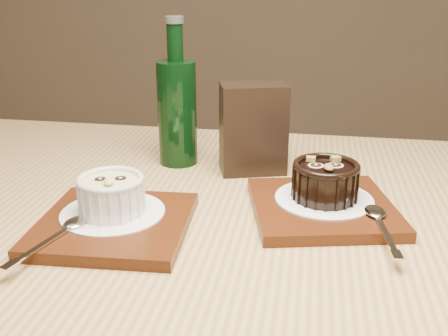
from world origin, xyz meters
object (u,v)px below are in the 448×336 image
at_px(tray_left, 114,224).
at_px(tray_right, 322,207).
at_px(condiment_stand, 253,129).
at_px(table, 236,284).
at_px(ramekin_dark, 325,179).
at_px(green_bottle, 177,109).
at_px(ramekin_white, 111,193).

distance_m(tray_left, tray_right, 0.27).
distance_m(tray_left, condiment_stand, 0.28).
height_order(table, ramekin_dark, ramekin_dark).
relative_size(ramekin_dark, condiment_stand, 0.62).
relative_size(tray_right, ramekin_dark, 2.06).
bearing_deg(tray_left, green_bottle, 84.17).
bearing_deg(ramekin_dark, ramekin_white, -172.96).
xyz_separation_m(tray_right, condiment_stand, (-0.11, 0.14, 0.06)).
height_order(table, tray_left, tray_left).
distance_m(ramekin_dark, green_bottle, 0.28).
bearing_deg(ramekin_dark, table, -163.08).
relative_size(table, green_bottle, 5.21).
distance_m(ramekin_white, tray_right, 0.27).
bearing_deg(ramekin_dark, tray_right, -110.90).
bearing_deg(tray_left, table, 15.25).
bearing_deg(tray_left, ramekin_dark, 20.39).
bearing_deg(ramekin_white, condiment_stand, 39.43).
xyz_separation_m(table, tray_right, (0.11, 0.05, 0.10)).
distance_m(tray_right, ramekin_dark, 0.04).
height_order(tray_left, ramekin_dark, ramekin_dark).
relative_size(tray_right, green_bottle, 0.77).
height_order(condiment_stand, green_bottle, green_bottle).
xyz_separation_m(ramekin_white, green_bottle, (0.03, 0.23, 0.05)).
bearing_deg(table, ramekin_white, -171.01).
height_order(table, tray_right, tray_right).
distance_m(tray_left, ramekin_dark, 0.28).
xyz_separation_m(table, tray_left, (-0.15, -0.04, 0.10)).
xyz_separation_m(tray_left, tray_right, (0.26, 0.09, 0.00)).
bearing_deg(table, ramekin_dark, 26.72).
xyz_separation_m(table, ramekin_dark, (0.11, 0.06, 0.13)).
xyz_separation_m(tray_left, ramekin_white, (-0.01, 0.02, 0.04)).
distance_m(ramekin_dark, condiment_stand, 0.17).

